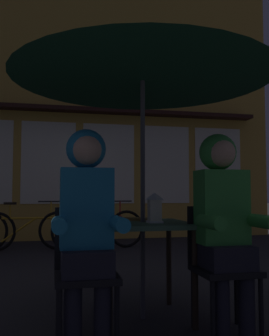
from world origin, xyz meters
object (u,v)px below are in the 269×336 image
chair_left (85,266)px  person_right_hooded (223,210)px  patio_umbrella (143,58)px  person_left_hooded (87,212)px  bicycle_second (27,230)px  bicycle_third (99,229)px  chair_right (220,260)px  book (135,219)px  lantern (155,207)px  cafe_table (143,235)px

chair_left → person_right_hooded: person_right_hooded is taller
patio_umbrella → chair_left: bearing=-142.5°
person_left_hooded → bicycle_second: size_ratio=0.83×
bicycle_third → chair_right: bearing=-84.9°
person_right_hooded → book: person_right_hooded is taller
chair_left → bicycle_third: size_ratio=0.52×
lantern → chair_left: lantern is taller
lantern → bicycle_second: lantern is taller
patio_umbrella → chair_right: 1.68m
lantern → book: size_ratio=1.16×
patio_umbrella → cafe_table: bearing=0.0°
patio_umbrella → person_left_hooded: 1.37m
chair_right → book: bearing=132.8°
chair_left → chair_right: (0.96, 0.00, 0.00)m
person_right_hooded → lantern: bearing=141.5°
person_right_hooded → bicycle_third: (-0.37, 4.13, -0.50)m
patio_umbrella → bicycle_second: size_ratio=1.37×
cafe_table → chair_right: (0.48, -0.37, -0.15)m
patio_umbrella → book: bearing=98.0°
patio_umbrella → chair_left: size_ratio=2.66×
patio_umbrella → bicycle_second: bearing=106.1°
chair_left → bicycle_second: (-0.61, 4.15, -0.14)m
cafe_table → book: size_ratio=3.70×
cafe_table → bicycle_second: (-1.09, 3.78, -0.29)m
person_right_hooded → cafe_table: bearing=138.4°
patio_umbrella → person_left_hooded: bearing=-138.4°
cafe_table → book: bearing=98.0°
lantern → person_left_hooded: bearing=-149.2°
chair_right → bicycle_second: bearing=110.8°
lantern → person_right_hooded: 0.53m
chair_right → person_right_hooded: person_right_hooded is taller
chair_right → patio_umbrella: bearing=142.5°
person_left_hooded → chair_right: bearing=3.4°
cafe_table → person_right_hooded: person_right_hooded is taller
cafe_table → person_right_hooded: bearing=-41.6°
cafe_table → lantern: bearing=-55.2°
lantern → chair_right: bearing=-33.3°
bicycle_second → book: 3.78m
patio_umbrella → lantern: (0.07, -0.10, -1.20)m
cafe_table → person_left_hooded: size_ratio=0.53×
bicycle_second → book: bearing=-73.5°
cafe_table → patio_umbrella: bearing=0.0°
lantern → bicycle_third: (0.05, 3.80, -0.51)m
book → chair_left: bearing=-105.5°
cafe_table → person_right_hooded: 0.67m
person_left_hooded → book: (0.46, 0.60, -0.09)m
person_left_hooded → bicycle_second: (-0.61, 4.21, -0.50)m
person_left_hooded → bicycle_second: bearing=98.3°
patio_umbrella → chair_right: bearing=-37.5°
chair_left → bicycle_third: 4.12m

